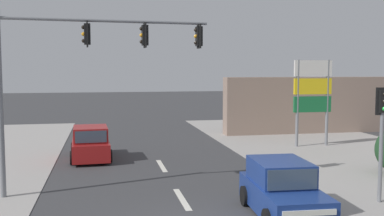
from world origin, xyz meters
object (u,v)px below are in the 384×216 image
object	(u,v)px
hatchback_oncoming_mid	(282,191)
shopping_plaza_sign	(313,90)
hatchback_oncoming_near	(91,144)
pedestal_signal_right_kerb	(382,125)
traffic_signal_mast	(77,62)

from	to	relation	value
hatchback_oncoming_mid	shopping_plaza_sign	bearing A→B (deg)	59.99
hatchback_oncoming_near	pedestal_signal_right_kerb	bearing A→B (deg)	-44.01
pedestal_signal_right_kerb	shopping_plaza_sign	bearing A→B (deg)	75.33
hatchback_oncoming_near	hatchback_oncoming_mid	distance (m)	10.65
traffic_signal_mast	hatchback_oncoming_mid	size ratio (longest dim) A/B	1.85
shopping_plaza_sign	pedestal_signal_right_kerb	bearing A→B (deg)	-104.67
traffic_signal_mast	hatchback_oncoming_near	xyz separation A→B (m)	(0.22, 5.56, -3.65)
traffic_signal_mast	pedestal_signal_right_kerb	xyz separation A→B (m)	(9.12, -3.03, -1.94)
pedestal_signal_right_kerb	hatchback_oncoming_near	xyz separation A→B (m)	(-8.90, 8.60, -1.71)
traffic_signal_mast	hatchback_oncoming_mid	xyz separation A→B (m)	(5.71, -3.56, -3.65)
pedestal_signal_right_kerb	shopping_plaza_sign	xyz separation A→B (m)	(2.57, 9.84, 0.57)
pedestal_signal_right_kerb	hatchback_oncoming_mid	world-z (taller)	pedestal_signal_right_kerb
pedestal_signal_right_kerb	hatchback_oncoming_mid	distance (m)	3.86
shopping_plaza_sign	hatchback_oncoming_mid	xyz separation A→B (m)	(-5.99, -10.37, -2.28)
hatchback_oncoming_near	hatchback_oncoming_mid	size ratio (longest dim) A/B	1.00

